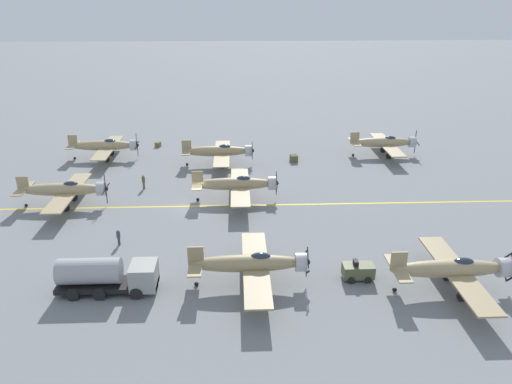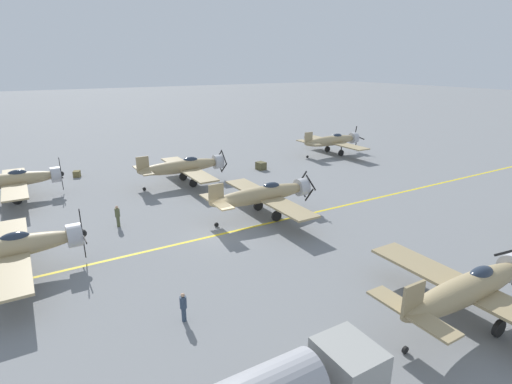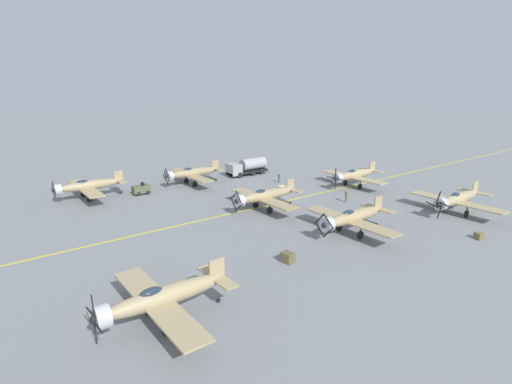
# 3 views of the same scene
# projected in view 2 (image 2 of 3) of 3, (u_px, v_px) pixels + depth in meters

# --- Properties ---
(ground_plane) EXTENTS (400.00, 400.00, 0.00)m
(ground_plane) POSITION_uv_depth(u_px,v_px,m) (220.00, 234.00, 31.29)
(ground_plane) COLOR slate
(taxiway_stripe) EXTENTS (0.30, 160.00, 0.01)m
(taxiway_stripe) POSITION_uv_depth(u_px,v_px,m) (220.00, 234.00, 31.29)
(taxiway_stripe) COLOR yellow
(taxiway_stripe) RESTS_ON ground
(airplane_mid_center) EXTENTS (12.00, 9.98, 3.65)m
(airplane_mid_center) POSITION_uv_depth(u_px,v_px,m) (264.00, 195.00, 34.35)
(airplane_mid_center) COLOR tan
(airplane_mid_center) RESTS_ON ground
(airplane_near_left) EXTENTS (12.00, 9.98, 3.78)m
(airplane_near_left) POSITION_uv_depth(u_px,v_px,m) (10.00, 181.00, 38.39)
(airplane_near_left) COLOR tan
(airplane_near_left) RESTS_ON ground
(airplane_near_center) EXTENTS (12.00, 9.98, 3.80)m
(airplane_near_center) POSITION_uv_depth(u_px,v_px,m) (3.00, 250.00, 24.23)
(airplane_near_center) COLOR tan
(airplane_near_center) RESTS_ON ground
(airplane_mid_left) EXTENTS (12.00, 9.98, 3.65)m
(airplane_mid_left) POSITION_uv_depth(u_px,v_px,m) (184.00, 167.00, 43.62)
(airplane_mid_left) COLOR tan
(airplane_mid_left) RESTS_ON ground
(airplane_mid_right) EXTENTS (12.00, 9.98, 3.65)m
(airplane_mid_right) POSITION_uv_depth(u_px,v_px,m) (471.00, 288.00, 20.10)
(airplane_mid_right) COLOR #9D8960
(airplane_mid_right) RESTS_ON ground
(airplane_far_left) EXTENTS (12.00, 9.98, 3.79)m
(airplane_far_left) POSITION_uv_depth(u_px,v_px,m) (333.00, 141.00, 58.01)
(airplane_far_left) COLOR tan
(airplane_far_left) RESTS_ON ground
(ground_crew_walking) EXTENTS (0.40, 0.40, 1.82)m
(ground_crew_walking) POSITION_uv_depth(u_px,v_px,m) (118.00, 215.00, 32.48)
(ground_crew_walking) COLOR #515638
(ground_crew_walking) RESTS_ON ground
(ground_crew_inspecting) EXTENTS (0.36, 0.36, 1.64)m
(ground_crew_inspecting) POSITION_uv_depth(u_px,v_px,m) (183.00, 306.00, 20.55)
(ground_crew_inspecting) COLOR #334256
(ground_crew_inspecting) RESTS_ON ground
(supply_crate_by_tanker) EXTENTS (1.05, 0.97, 0.72)m
(supply_crate_by_tanker) POSITION_uv_depth(u_px,v_px,m) (77.00, 174.00, 46.93)
(supply_crate_by_tanker) COLOR brown
(supply_crate_by_tanker) RESTS_ON ground
(supply_crate_mid_lane) EXTENTS (1.28, 1.12, 0.96)m
(supply_crate_mid_lane) POSITION_uv_depth(u_px,v_px,m) (261.00, 166.00, 50.10)
(supply_crate_mid_lane) COLOR brown
(supply_crate_mid_lane) RESTS_ON ground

